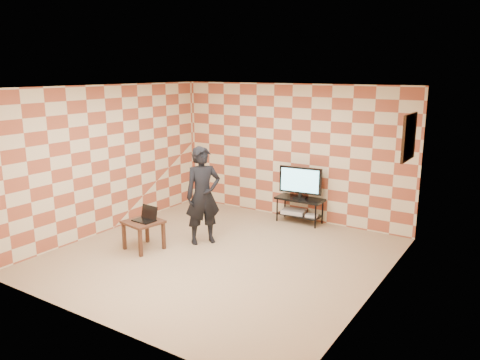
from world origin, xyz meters
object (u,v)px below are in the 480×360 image
(tv, at_px, (300,181))
(side_table, at_px, (143,226))
(tv_stand, at_px, (300,205))
(person, at_px, (203,196))

(tv, height_order, side_table, tv)
(tv, bearing_deg, tv_stand, 83.72)
(side_table, xyz_separation_m, person, (0.65, 0.80, 0.44))
(person, bearing_deg, tv_stand, 10.24)
(tv_stand, height_order, side_table, same)
(side_table, bearing_deg, tv, 59.67)
(side_table, distance_m, person, 1.12)
(tv, distance_m, side_table, 3.17)
(tv_stand, distance_m, person, 2.18)
(tv_stand, bearing_deg, side_table, -120.31)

